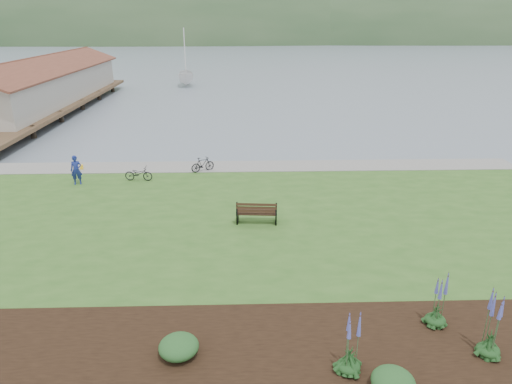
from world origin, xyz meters
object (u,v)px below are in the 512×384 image
at_px(park_bench, 257,212).
at_px(person, 76,168).
at_px(bicycle_a, 139,174).
at_px(sailboat, 187,86).

xyz_separation_m(park_bench, person, (-9.70, 5.46, 0.40)).
relative_size(park_bench, bicycle_a, 1.18).
bearing_deg(person, sailboat, 75.02).
bearing_deg(bicycle_a, sailboat, 7.45).
bearing_deg(park_bench, sailboat, 104.93).
height_order(park_bench, bicycle_a, park_bench).
distance_m(person, bicycle_a, 3.33).
bearing_deg(bicycle_a, park_bench, -127.77).
height_order(person, bicycle_a, person).
distance_m(park_bench, person, 11.14).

